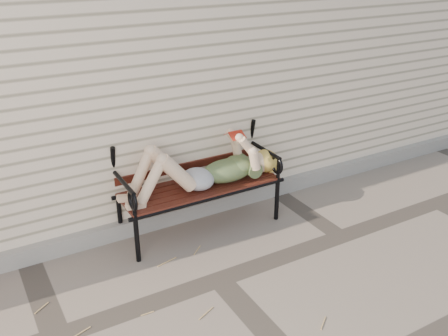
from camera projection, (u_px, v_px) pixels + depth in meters
ground at (219, 279)px, 3.90m from camera, size 80.00×80.00×0.00m
house_wall at (90, 29)px, 5.65m from camera, size 8.00×4.00×3.00m
foundation_strip at (168, 217)px, 4.63m from camera, size 8.00×0.10×0.15m
garden_bench at (195, 168)px, 4.45m from camera, size 1.57×0.63×1.02m
reading_woman at (203, 169)px, 4.34m from camera, size 1.48×0.34×0.47m
straw_scatter at (118, 327)px, 3.41m from camera, size 2.91×1.69×0.01m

